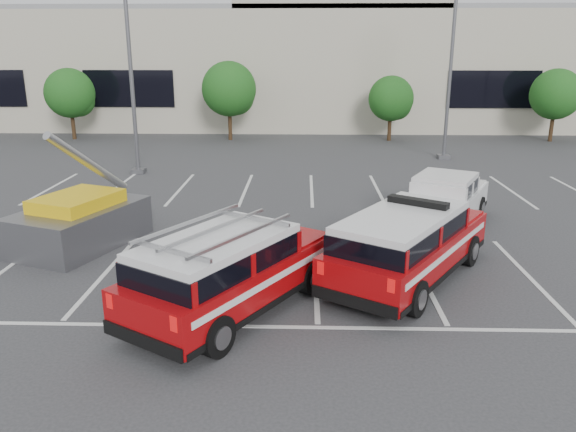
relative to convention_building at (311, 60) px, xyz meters
The scene contains 13 objects.
ground 32.21m from the convention_building, 90.33° to the right, with size 120.00×120.00×0.00m, color #313133.
stall_markings 27.77m from the convention_building, 90.38° to the right, with size 23.00×15.00×0.01m, color silver.
convention_building is the anchor object (origin of this frame).
tree_left 18.11m from the convention_building, 146.95° to the right, with size 3.07×3.07×4.42m.
tree_mid_left 11.19m from the convention_building, 117.40° to the right, with size 3.37×3.37×4.85m.
tree_mid_right 11.20m from the convention_building, 63.43° to the right, with size 2.77×2.77×3.99m.
tree_right 17.96m from the convention_building, 33.37° to the right, with size 3.07×3.07×4.42m.
light_pole_left 21.49m from the convention_building, 112.39° to the right, with size 0.90×0.60×10.24m.
light_pole_mid 17.27m from the convention_building, 66.74° to the right, with size 0.90×0.60×10.24m.
fire_chief_suv 32.46m from the convention_building, 86.33° to the right, with size 4.83×5.86×1.99m.
white_pickup 28.57m from the convention_building, 82.25° to the right, with size 4.24×5.80×1.70m.
ladder_suv 34.32m from the convention_building, 93.49° to the right, with size 4.51×5.55×2.07m.
utility_rig 30.95m from the convention_building, 103.49° to the right, with size 4.49×4.36×3.45m.
Camera 1 is at (-0.31, -13.32, 5.54)m, focal length 35.00 mm.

